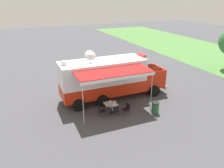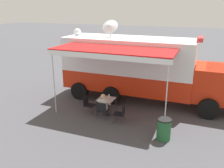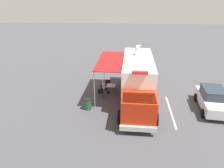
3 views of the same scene
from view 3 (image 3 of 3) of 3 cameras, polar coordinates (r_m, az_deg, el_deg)
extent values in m
plane|color=#47474C|center=(18.42, 6.98, -3.19)|extent=(100.00, 100.00, 0.00)
cube|color=silver|center=(16.57, 16.40, -7.41)|extent=(0.22, 4.80, 0.01)
cube|color=red|center=(17.93, 7.16, 0.08)|extent=(2.66, 7.25, 1.10)
cube|color=white|center=(17.41, 7.39, 4.29)|extent=(2.66, 7.25, 1.70)
cube|color=white|center=(17.71, 7.25, 1.70)|extent=(2.68, 7.27, 0.10)
cube|color=red|center=(13.65, 7.55, -6.70)|extent=(2.34, 2.15, 1.70)
cube|color=#28333D|center=(13.23, 7.68, -5.28)|extent=(2.18, 1.52, 0.70)
cube|color=silver|center=(13.21, 7.45, -12.57)|extent=(2.38, 0.25, 0.36)
cylinder|color=black|center=(14.43, 12.36, -9.69)|extent=(0.32, 1.01, 1.00)
cylinder|color=black|center=(14.32, 2.26, -9.36)|extent=(0.32, 1.01, 1.00)
cylinder|color=black|center=(18.77, 10.84, -1.22)|extent=(0.32, 1.01, 1.00)
cylinder|color=black|center=(18.69, 3.20, -0.92)|extent=(0.32, 1.01, 1.00)
cylinder|color=black|center=(20.57, 10.43, 1.13)|extent=(0.32, 1.01, 1.00)
cylinder|color=black|center=(20.50, 3.46, 1.41)|extent=(0.32, 1.01, 1.00)
cube|color=white|center=(17.13, 7.55, 7.12)|extent=(2.66, 7.25, 0.10)
cube|color=red|center=(13.57, 7.95, 3.27)|extent=(1.11, 0.30, 0.20)
cylinder|color=silver|center=(18.09, 7.52, 8.95)|extent=(0.10, 0.10, 0.45)
cone|color=silver|center=(17.98, 7.11, 10.21)|extent=(0.74, 0.92, 0.81)
sphere|color=white|center=(20.15, 7.38, 10.39)|extent=(0.44, 0.44, 0.44)
cube|color=red|center=(17.26, -0.35, 6.77)|extent=(2.32, 5.81, 0.06)
cube|color=white|center=(17.44, -3.84, 6.42)|extent=(0.20, 5.76, 0.24)
cylinder|color=silver|center=(15.48, -5.07, -1.92)|extent=(0.05, 0.05, 3.25)
cylinder|color=silver|center=(20.46, -2.34, 4.77)|extent=(0.05, 0.05, 3.25)
cube|color=silver|center=(18.51, -0.26, -0.39)|extent=(0.82, 0.82, 0.03)
cylinder|color=#333338|center=(18.31, 0.78, -1.96)|extent=(0.03, 0.03, 0.70)
cylinder|color=#333338|center=(18.37, -1.52, -1.86)|extent=(0.03, 0.03, 0.70)
cylinder|color=#333338|center=(18.97, 0.97, -0.98)|extent=(0.03, 0.03, 0.70)
cylinder|color=#333338|center=(19.04, -1.25, -0.89)|extent=(0.03, 0.03, 0.70)
cylinder|color=silver|center=(18.36, 0.05, -0.22)|extent=(0.07, 0.07, 0.20)
cylinder|color=white|center=(18.32, 0.05, 0.10)|extent=(0.04, 0.04, 0.02)
cube|color=black|center=(18.60, -2.44, -1.30)|extent=(0.49, 0.49, 0.04)
cube|color=black|center=(18.53, -3.12, -0.63)|extent=(0.05, 0.48, 0.44)
cylinder|color=#333338|center=(18.86, -1.67, -1.62)|extent=(0.02, 0.02, 0.42)
cylinder|color=#333338|center=(18.47, -1.84, -2.21)|extent=(0.02, 0.02, 0.42)
cylinder|color=#333338|center=(18.91, -2.99, -1.56)|extent=(0.02, 0.02, 0.42)
cylinder|color=#333338|center=(18.52, -3.19, -2.15)|extent=(0.02, 0.02, 0.42)
cube|color=black|center=(19.35, -1.22, -0.23)|extent=(0.49, 0.49, 0.04)
cube|color=black|center=(19.45, -1.15, 0.65)|extent=(0.48, 0.05, 0.44)
cylinder|color=#333338|center=(19.21, -0.64, -1.10)|extent=(0.02, 0.02, 0.42)
cylinder|color=#333338|center=(19.26, -1.95, -1.05)|extent=(0.02, 0.02, 0.42)
cylinder|color=#333338|center=(19.61, -0.51, -0.56)|extent=(0.02, 0.02, 0.42)
cylinder|color=#333338|center=(19.66, -1.78, -0.50)|extent=(0.02, 0.02, 0.42)
cube|color=black|center=(17.86, -3.26, -2.44)|extent=(0.53, 0.53, 0.04)
cube|color=black|center=(17.56, -3.30, -2.09)|extent=(0.48, 0.09, 0.44)
cylinder|color=#333338|center=(18.16, -3.93, -2.74)|extent=(0.02, 0.02, 0.42)
cylinder|color=#333338|center=(18.15, -2.54, -2.72)|extent=(0.02, 0.02, 0.42)
cylinder|color=#333338|center=(17.77, -3.97, -3.38)|extent=(0.02, 0.02, 0.42)
cylinder|color=#333338|center=(17.76, -2.55, -3.36)|extent=(0.02, 0.02, 0.42)
cube|color=silver|center=(18.47, -2.45, -0.46)|extent=(0.25, 0.37, 0.56)
sphere|color=tan|center=(18.30, -2.47, 0.74)|extent=(0.22, 0.22, 0.22)
cylinder|color=silver|center=(18.65, -1.99, -0.07)|extent=(0.43, 0.10, 0.34)
cylinder|color=silver|center=(18.23, -2.18, -0.66)|extent=(0.43, 0.10, 0.34)
cylinder|color=#383323|center=(18.66, -1.85, -1.14)|extent=(0.38, 0.14, 0.13)
cylinder|color=#383323|center=(18.74, -1.29, -1.80)|extent=(0.11, 0.11, 0.42)
cube|color=black|center=(18.81, -1.10, -2.28)|extent=(0.24, 0.11, 0.07)
cylinder|color=#383323|center=(18.48, -1.93, -1.40)|extent=(0.38, 0.14, 0.13)
cylinder|color=#383323|center=(18.56, -1.36, -2.07)|extent=(0.11, 0.11, 0.42)
cube|color=black|center=(18.63, -1.18, -2.56)|extent=(0.24, 0.11, 0.07)
cylinder|color=#235B33|center=(16.08, -6.97, -5.79)|extent=(0.56, 0.56, 0.85)
cylinder|color=black|center=(15.86, -7.06, -4.36)|extent=(0.57, 0.57, 0.06)
cube|color=silver|center=(17.69, 26.71, -4.47)|extent=(2.19, 4.35, 0.76)
cube|color=#28333D|center=(17.52, 27.02, -2.16)|extent=(1.79, 2.24, 0.68)
cylinder|color=black|center=(16.51, 24.62, -7.61)|extent=(0.28, 0.66, 0.64)
cylinder|color=black|center=(19.24, 28.08, -3.77)|extent=(0.28, 0.66, 0.64)
cylinder|color=black|center=(18.72, 22.87, -3.49)|extent=(0.28, 0.66, 0.64)
camera|label=1|loc=(27.84, -32.30, 21.16)|focal=36.05mm
camera|label=2|loc=(17.57, -38.59, 8.53)|focal=38.65mm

